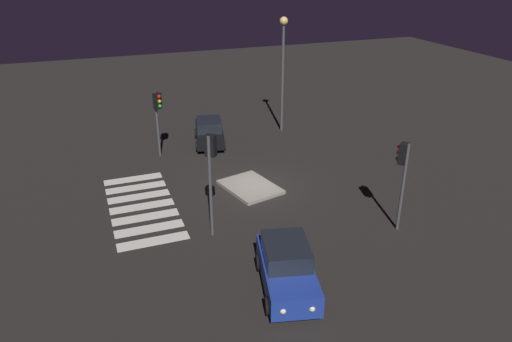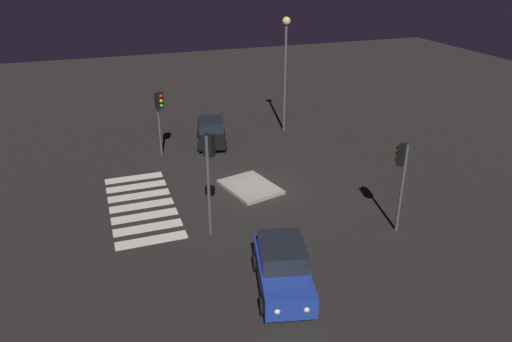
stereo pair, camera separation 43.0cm
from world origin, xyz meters
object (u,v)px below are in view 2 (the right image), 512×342
object	(u,v)px
car_black	(211,132)
car_blue	(283,268)
traffic_island	(250,187)
traffic_light_north	(401,166)
street_lamp	(286,56)
traffic_light_south	(159,108)
traffic_light_east	(209,160)

from	to	relation	value
car_black	car_blue	distance (m)	15.76
traffic_island	traffic_light_north	bearing A→B (deg)	38.31
traffic_light_north	street_lamp	distance (m)	14.50
traffic_island	traffic_light_south	size ratio (longest dim) A/B	0.91
car_black	street_lamp	world-z (taller)	street_lamp
car_black	traffic_light_north	xyz separation A→B (m)	(13.45, 5.21, 2.34)
traffic_island	traffic_light_north	size ratio (longest dim) A/B	0.88
street_lamp	car_black	bearing A→B (deg)	-81.09
car_black	traffic_light_east	xyz separation A→B (m)	(10.95, -2.83, 2.75)
traffic_light_south	traffic_light_east	bearing A→B (deg)	-29.42
traffic_island	traffic_light_east	size ratio (longest dim) A/B	0.77
traffic_island	car_black	size ratio (longest dim) A/B	0.86
car_black	traffic_light_east	distance (m)	11.64
car_blue	street_lamp	distance (m)	18.51
car_black	car_blue	size ratio (longest dim) A/B	0.95
traffic_island	car_black	distance (m)	7.27
traffic_light_north	street_lamp	world-z (taller)	street_lamp
car_black	traffic_light_north	bearing A→B (deg)	-146.19
traffic_island	traffic_light_south	xyz separation A→B (m)	(-6.27, -3.69, 3.02)
traffic_island	street_lamp	distance (m)	11.04
traffic_light_north	traffic_light_south	world-z (taller)	traffic_light_north
car_black	car_blue	world-z (taller)	car_blue
traffic_light_east	traffic_light_north	size ratio (longest dim) A/B	1.13
car_blue	traffic_light_east	size ratio (longest dim) A/B	0.95
traffic_light_north	car_blue	bearing A→B (deg)	72.74
traffic_light_east	street_lamp	distance (m)	14.64
car_blue	traffic_light_north	world-z (taller)	traffic_light_north
car_black	traffic_light_south	xyz separation A→B (m)	(0.95, -3.41, 2.23)
street_lamp	traffic_light_north	bearing A→B (deg)	-1.63
car_blue	street_lamp	xyz separation A→B (m)	(-16.59, 6.91, 4.45)
car_black	traffic_light_east	world-z (taller)	traffic_light_east
traffic_light_north	traffic_light_south	size ratio (longest dim) A/B	1.04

